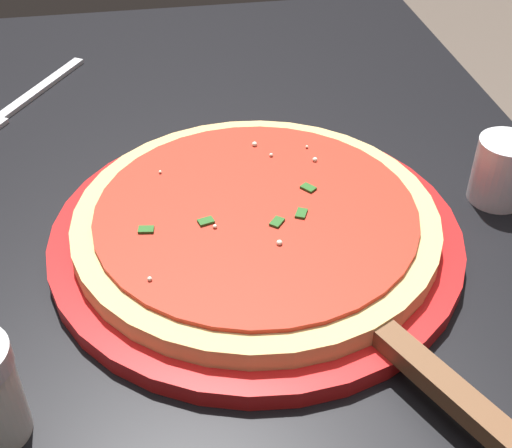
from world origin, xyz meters
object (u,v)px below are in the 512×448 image
Objects in this scene: pizza at (256,220)px; fork at (26,99)px; pizza_server at (398,348)px; cup_small_sauce at (502,171)px; serving_plate at (256,236)px.

pizza is 0.35m from fork.
cup_small_sauce is at bearing -41.45° from pizza_server.
fork is at bearing 33.29° from pizza_server.
pizza is 4.94× the size of cup_small_sauce.
serving_plate reaches higher than fork.
pizza_server is at bearing -154.06° from serving_plate.
serving_plate is at bearing 96.60° from cup_small_sauce.
cup_small_sauce is at bearing -83.40° from serving_plate.
pizza_server is (-0.15, -0.07, 0.01)m from serving_plate.
fork is (0.28, 0.21, -0.00)m from serving_plate.
cup_small_sauce is (0.03, -0.22, 0.01)m from pizza.
pizza is (0.00, 0.00, 0.02)m from serving_plate.
cup_small_sauce reaches higher than fork.
pizza reaches higher than pizza_server.
fork is (0.28, 0.21, -0.02)m from pizza.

